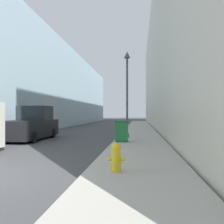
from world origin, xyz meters
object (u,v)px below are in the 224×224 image
at_px(lamppost, 127,84).
at_px(pickup_truck, 30,126).
at_px(fire_hydrant, 116,156).
at_px(trash_bin, 122,131).

distance_m(lamppost, pickup_truck, 6.83).
bearing_deg(lamppost, pickup_truck, -172.34).
relative_size(fire_hydrant, trash_bin, 0.67).
relative_size(trash_bin, pickup_truck, 0.22).
bearing_deg(fire_hydrant, trash_bin, 92.88).
bearing_deg(pickup_truck, fire_hydrant, -53.93).
bearing_deg(fire_hydrant, pickup_truck, 126.07).
bearing_deg(lamppost, fire_hydrant, -88.95).
xyz_separation_m(fire_hydrant, pickup_truck, (-6.39, 8.78, 0.37)).
relative_size(lamppost, pickup_truck, 1.06).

